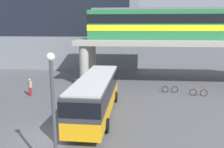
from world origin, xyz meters
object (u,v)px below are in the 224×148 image
at_px(pedestrian_at_kerb, 30,88).
at_px(station_building, 60,9).
at_px(bus_main, 96,91).
at_px(bicycle_brown, 198,92).
at_px(train, 192,24).
at_px(bicycle_green, 170,89).

bearing_deg(pedestrian_at_kerb, station_building, 98.03).
distance_m(station_building, bus_main, 29.93).
bearing_deg(station_building, bicycle_brown, -44.92).
bearing_deg(train, station_building, 145.36).
relative_size(train, pedestrian_at_kerb, 14.05).
distance_m(train, bus_main, 16.79).
bearing_deg(bicycle_green, bus_main, -134.88).
xyz_separation_m(bus_main, bicycle_green, (7.06, 7.08, -1.63)).
bearing_deg(bus_main, pedestrian_at_kerb, 148.68).
xyz_separation_m(train, pedestrian_at_kerb, (-17.89, -7.47, -6.58)).
distance_m(bicycle_brown, pedestrian_at_kerb, 17.56).
distance_m(bus_main, bicycle_green, 10.13).
bearing_deg(bicycle_green, train, 57.81).
bearing_deg(bicycle_brown, pedestrian_at_kerb, -175.31).
relative_size(bicycle_brown, pedestrian_at_kerb, 0.97).
bearing_deg(pedestrian_at_kerb, train, 22.66).
height_order(bicycle_brown, pedestrian_at_kerb, pedestrian_at_kerb).
height_order(station_building, bus_main, station_building).
relative_size(station_building, bicycle_green, 16.32).
bearing_deg(train, bus_main, -130.15).
height_order(train, bus_main, train).
distance_m(station_building, train, 25.68).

